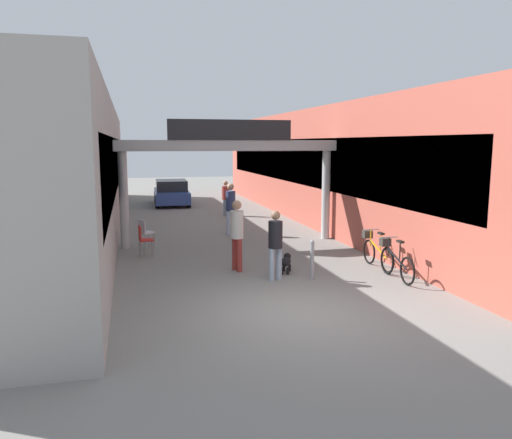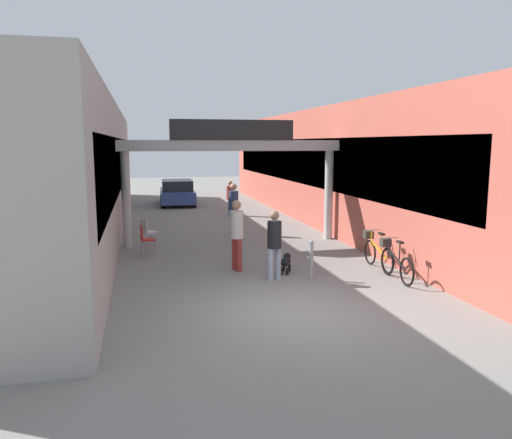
{
  "view_description": "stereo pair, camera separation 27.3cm",
  "coord_description": "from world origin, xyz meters",
  "px_view_note": "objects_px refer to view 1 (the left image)",
  "views": [
    {
      "loc": [
        -3.16,
        -8.9,
        3.26
      ],
      "look_at": [
        0.0,
        3.51,
        1.3
      ],
      "focal_mm": 35.0,
      "sensor_mm": 36.0,
      "label": 1
    },
    {
      "loc": [
        -2.89,
        -8.97,
        3.26
      ],
      "look_at": [
        0.0,
        3.51,
        1.3
      ],
      "focal_mm": 35.0,
      "sensor_mm": 36.0,
      "label": 2
    }
  ],
  "objects_px": {
    "pedestrian_companion": "(237,230)",
    "cafe_chair_red_nearer": "(144,238)",
    "bicycle_orange_second": "(376,251)",
    "cafe_chair_aluminium_farther": "(144,231)",
    "pedestrian_elderly_walking": "(226,196)",
    "parked_car_blue": "(171,193)",
    "bicycle_black_nearest": "(395,261)",
    "dog_on_leash": "(286,261)",
    "pedestrian_with_dog": "(275,241)",
    "pedestrian_carrying_crate": "(231,205)",
    "bollard_post_metal": "(312,259)"
  },
  "relations": [
    {
      "from": "pedestrian_companion",
      "to": "cafe_chair_red_nearer",
      "type": "distance_m",
      "value": 3.31
    },
    {
      "from": "cafe_chair_red_nearer",
      "to": "parked_car_blue",
      "type": "relative_size",
      "value": 0.22
    },
    {
      "from": "dog_on_leash",
      "to": "parked_car_blue",
      "type": "bearing_deg",
      "value": 96.22
    },
    {
      "from": "pedestrian_with_dog",
      "to": "pedestrian_elderly_walking",
      "type": "height_order",
      "value": "pedestrian_with_dog"
    },
    {
      "from": "pedestrian_elderly_walking",
      "to": "bicycle_orange_second",
      "type": "distance_m",
      "value": 10.61
    },
    {
      "from": "bicycle_orange_second",
      "to": "parked_car_blue",
      "type": "xyz_separation_m",
      "value": [
        -4.11,
        15.15,
        0.21
      ]
    },
    {
      "from": "bollard_post_metal",
      "to": "parked_car_blue",
      "type": "relative_size",
      "value": 0.24
    },
    {
      "from": "bollard_post_metal",
      "to": "cafe_chair_red_nearer",
      "type": "relative_size",
      "value": 1.09
    },
    {
      "from": "pedestrian_with_dog",
      "to": "cafe_chair_aluminium_farther",
      "type": "distance_m",
      "value": 5.51
    },
    {
      "from": "bicycle_orange_second",
      "to": "parked_car_blue",
      "type": "bearing_deg",
      "value": 105.18
    },
    {
      "from": "bicycle_orange_second",
      "to": "bollard_post_metal",
      "type": "bearing_deg",
      "value": -161.61
    },
    {
      "from": "cafe_chair_red_nearer",
      "to": "bollard_post_metal",
      "type": "bearing_deg",
      "value": -42.72
    },
    {
      "from": "pedestrian_carrying_crate",
      "to": "bollard_post_metal",
      "type": "height_order",
      "value": "pedestrian_carrying_crate"
    },
    {
      "from": "pedestrian_companion",
      "to": "pedestrian_elderly_walking",
      "type": "bearing_deg",
      "value": 80.84
    },
    {
      "from": "pedestrian_companion",
      "to": "cafe_chair_red_nearer",
      "type": "bearing_deg",
      "value": 134.2
    },
    {
      "from": "bicycle_black_nearest",
      "to": "pedestrian_carrying_crate",
      "type": "bearing_deg",
      "value": 111.85
    },
    {
      "from": "dog_on_leash",
      "to": "parked_car_blue",
      "type": "distance_m",
      "value": 15.16
    },
    {
      "from": "pedestrian_elderly_walking",
      "to": "cafe_chair_aluminium_farther",
      "type": "bearing_deg",
      "value": -121.22
    },
    {
      "from": "pedestrian_carrying_crate",
      "to": "bollard_post_metal",
      "type": "bearing_deg",
      "value": -83.44
    },
    {
      "from": "bollard_post_metal",
      "to": "dog_on_leash",
      "type": "bearing_deg",
      "value": 118.22
    },
    {
      "from": "pedestrian_elderly_walking",
      "to": "cafe_chair_aluminium_farther",
      "type": "relative_size",
      "value": 1.79
    },
    {
      "from": "dog_on_leash",
      "to": "cafe_chair_aluminium_farther",
      "type": "height_order",
      "value": "cafe_chair_aluminium_farther"
    },
    {
      "from": "cafe_chair_aluminium_farther",
      "to": "parked_car_blue",
      "type": "xyz_separation_m",
      "value": [
        1.76,
        11.04,
        0.1
      ]
    },
    {
      "from": "pedestrian_carrying_crate",
      "to": "bollard_post_metal",
      "type": "distance_m",
      "value": 6.39
    },
    {
      "from": "bicycle_orange_second",
      "to": "cafe_chair_aluminium_farther",
      "type": "distance_m",
      "value": 7.17
    },
    {
      "from": "pedestrian_with_dog",
      "to": "pedestrian_companion",
      "type": "bearing_deg",
      "value": 123.38
    },
    {
      "from": "bicycle_orange_second",
      "to": "bollard_post_metal",
      "type": "distance_m",
      "value": 2.17
    },
    {
      "from": "pedestrian_with_dog",
      "to": "pedestrian_elderly_walking",
      "type": "xyz_separation_m",
      "value": [
        0.88,
        10.93,
        -0.06
      ]
    },
    {
      "from": "dog_on_leash",
      "to": "pedestrian_with_dog",
      "type": "bearing_deg",
      "value": -127.71
    },
    {
      "from": "pedestrian_with_dog",
      "to": "pedestrian_elderly_walking",
      "type": "relative_size",
      "value": 1.06
    },
    {
      "from": "bicycle_orange_second",
      "to": "bicycle_black_nearest",
      "type": "bearing_deg",
      "value": -94.24
    },
    {
      "from": "cafe_chair_red_nearer",
      "to": "cafe_chair_aluminium_farther",
      "type": "relative_size",
      "value": 1.0
    },
    {
      "from": "bicycle_black_nearest",
      "to": "parked_car_blue",
      "type": "xyz_separation_m",
      "value": [
        -4.03,
        16.26,
        0.21
      ]
    },
    {
      "from": "cafe_chair_red_nearer",
      "to": "dog_on_leash",
      "type": "bearing_deg",
      "value": -39.08
    },
    {
      "from": "bicycle_orange_second",
      "to": "cafe_chair_aluminium_farther",
      "type": "xyz_separation_m",
      "value": [
        -5.87,
        4.11,
        0.1
      ]
    },
    {
      "from": "pedestrian_with_dog",
      "to": "parked_car_blue",
      "type": "distance_m",
      "value": 15.73
    },
    {
      "from": "cafe_chair_red_nearer",
      "to": "parked_car_blue",
      "type": "distance_m",
      "value": 12.39
    },
    {
      "from": "pedestrian_companion",
      "to": "cafe_chair_aluminium_farther",
      "type": "xyz_separation_m",
      "value": [
        -2.22,
        3.57,
        -0.52
      ]
    },
    {
      "from": "pedestrian_companion",
      "to": "parked_car_blue",
      "type": "bearing_deg",
      "value": 91.81
    },
    {
      "from": "cafe_chair_red_nearer",
      "to": "pedestrian_companion",
      "type": "bearing_deg",
      "value": -45.8
    },
    {
      "from": "bicycle_black_nearest",
      "to": "cafe_chair_red_nearer",
      "type": "distance_m",
      "value": 7.09
    },
    {
      "from": "pedestrian_carrying_crate",
      "to": "parked_car_blue",
      "type": "height_order",
      "value": "pedestrian_carrying_crate"
    },
    {
      "from": "parked_car_blue",
      "to": "pedestrian_carrying_crate",
      "type": "bearing_deg",
      "value": -82.07
    },
    {
      "from": "dog_on_leash",
      "to": "bicycle_black_nearest",
      "type": "xyz_separation_m",
      "value": [
        2.39,
        -1.19,
        0.15
      ]
    },
    {
      "from": "cafe_chair_aluminium_farther",
      "to": "parked_car_blue",
      "type": "distance_m",
      "value": 11.18
    },
    {
      "from": "pedestrian_carrying_crate",
      "to": "cafe_chair_aluminium_farther",
      "type": "distance_m",
      "value": 3.48
    },
    {
      "from": "pedestrian_carrying_crate",
      "to": "bicycle_orange_second",
      "type": "distance_m",
      "value": 6.32
    },
    {
      "from": "pedestrian_carrying_crate",
      "to": "bicycle_black_nearest",
      "type": "bearing_deg",
      "value": -68.15
    },
    {
      "from": "dog_on_leash",
      "to": "cafe_chair_red_nearer",
      "type": "relative_size",
      "value": 0.74
    },
    {
      "from": "pedestrian_carrying_crate",
      "to": "dog_on_leash",
      "type": "height_order",
      "value": "pedestrian_carrying_crate"
    }
  ]
}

